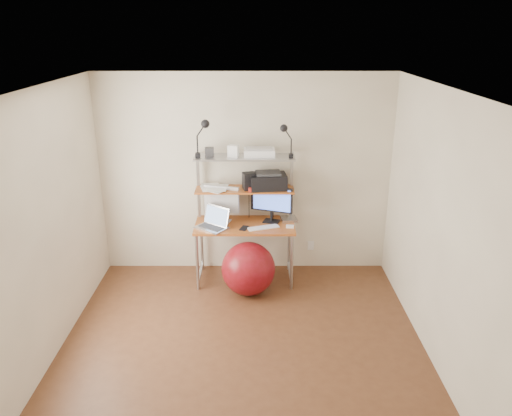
# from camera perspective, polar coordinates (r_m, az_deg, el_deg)

# --- Properties ---
(room) EXTENTS (3.60, 3.60, 3.60)m
(room) POSITION_cam_1_polar(r_m,az_deg,el_deg) (4.49, -1.71, -2.72)
(room) COLOR brown
(room) RESTS_ON ground
(computer_desk) EXTENTS (1.20, 0.60, 1.57)m
(computer_desk) POSITION_cam_1_polar(r_m,az_deg,el_deg) (6.00, -1.30, 0.27)
(computer_desk) COLOR #AC5821
(computer_desk) RESTS_ON ground
(desktop) EXTENTS (1.20, 0.60, 0.00)m
(desktop) POSITION_cam_1_polar(r_m,az_deg,el_deg) (6.02, -1.29, -1.87)
(desktop) COLOR #AC5821
(desktop) RESTS_ON computer_desk
(mid_shelf) EXTENTS (1.18, 0.34, 0.00)m
(mid_shelf) POSITION_cam_1_polar(r_m,az_deg,el_deg) (6.00, -1.30, 2.24)
(mid_shelf) COLOR #AC5821
(mid_shelf) RESTS_ON computer_desk
(top_shelf) EXTENTS (1.18, 0.34, 0.00)m
(top_shelf) POSITION_cam_1_polar(r_m,az_deg,el_deg) (5.89, -1.33, 5.95)
(top_shelf) COLOR #A3A4A8
(top_shelf) RESTS_ON computer_desk
(floor) EXTENTS (3.60, 3.60, 0.00)m
(floor) POSITION_cam_1_polar(r_m,az_deg,el_deg) (5.11, -1.56, -15.75)
(floor) COLOR brown
(floor) RESTS_ON ground
(wall_outlet) EXTENTS (0.08, 0.01, 0.12)m
(wall_outlet) POSITION_cam_1_polar(r_m,az_deg,el_deg) (6.55, 6.28, -4.29)
(wall_outlet) COLOR white
(wall_outlet) RESTS_ON room
(monitor_silver) EXTENTS (0.43, 0.20, 0.48)m
(monitor_silver) POSITION_cam_1_polar(r_m,az_deg,el_deg) (6.03, -3.95, 0.77)
(monitor_silver) COLOR #B9B9BE
(monitor_silver) RESTS_ON desktop
(monitor_black) EXTENTS (0.50, 0.22, 0.52)m
(monitor_black) POSITION_cam_1_polar(r_m,az_deg,el_deg) (6.02, 1.80, 0.79)
(monitor_black) COLOR black
(monitor_black) RESTS_ON desktop
(laptop) EXTENTS (0.46, 0.44, 0.31)m
(laptop) POSITION_cam_1_polar(r_m,az_deg,el_deg) (5.93, -4.82, -1.73)
(laptop) COLOR #B3B3B8
(laptop) RESTS_ON desktop
(keyboard) EXTENTS (0.39, 0.23, 0.01)m
(keyboard) POSITION_cam_1_polar(r_m,az_deg,el_deg) (5.90, 0.84, -2.25)
(keyboard) COLOR white
(keyboard) RESTS_ON desktop
(mouse) EXTENTS (0.10, 0.06, 0.03)m
(mouse) POSITION_cam_1_polar(r_m,az_deg,el_deg) (5.93, 3.90, -2.12)
(mouse) COLOR white
(mouse) RESTS_ON desktop
(mac_mini) EXTENTS (0.21, 0.21, 0.04)m
(mac_mini) POSITION_cam_1_polar(r_m,az_deg,el_deg) (6.14, 3.77, -1.27)
(mac_mini) COLOR #B3B3B8
(mac_mini) RESTS_ON desktop
(phone) EXTENTS (0.12, 0.16, 0.01)m
(phone) POSITION_cam_1_polar(r_m,az_deg,el_deg) (5.89, -1.37, -2.32)
(phone) COLOR black
(phone) RESTS_ON desktop
(printer) EXTENTS (0.46, 0.33, 0.21)m
(printer) POSITION_cam_1_polar(r_m,az_deg,el_deg) (5.98, 1.40, 3.14)
(printer) COLOR black
(printer) RESTS_ON mid_shelf
(nas_cube) EXTENTS (0.17, 0.17, 0.20)m
(nas_cube) POSITION_cam_1_polar(r_m,az_deg,el_deg) (5.94, -0.81, 3.09)
(nas_cube) COLOR black
(nas_cube) RESTS_ON mid_shelf
(red_box) EXTENTS (0.18, 0.13, 0.05)m
(red_box) POSITION_cam_1_polar(r_m,az_deg,el_deg) (5.90, -0.04, 2.20)
(red_box) COLOR red
(red_box) RESTS_ON mid_shelf
(scanner) EXTENTS (0.36, 0.24, 0.10)m
(scanner) POSITION_cam_1_polar(r_m,az_deg,el_deg) (5.89, 0.38, 6.42)
(scanner) COLOR white
(scanner) RESTS_ON top_shelf
(box_white) EXTENTS (0.13, 0.12, 0.14)m
(box_white) POSITION_cam_1_polar(r_m,az_deg,el_deg) (5.85, -2.62, 6.53)
(box_white) COLOR white
(box_white) RESTS_ON top_shelf
(box_grey) EXTENTS (0.10, 0.10, 0.10)m
(box_grey) POSITION_cam_1_polar(r_m,az_deg,el_deg) (5.90, -5.34, 6.41)
(box_grey) COLOR #323234
(box_grey) RESTS_ON top_shelf
(clip_lamp_left) EXTENTS (0.18, 0.10, 0.44)m
(clip_lamp_left) POSITION_cam_1_polar(r_m,az_deg,el_deg) (5.77, -6.00, 8.85)
(clip_lamp_left) COLOR black
(clip_lamp_left) RESTS_ON top_shelf
(clip_lamp_right) EXTENTS (0.16, 0.09, 0.39)m
(clip_lamp_right) POSITION_cam_1_polar(r_m,az_deg,el_deg) (5.74, 3.38, 8.48)
(clip_lamp_right) COLOR black
(clip_lamp_right) RESTS_ON top_shelf
(exercise_ball) EXTENTS (0.63, 0.63, 0.63)m
(exercise_ball) POSITION_cam_1_polar(r_m,az_deg,el_deg) (5.88, -0.88, -6.95)
(exercise_ball) COLOR maroon
(exercise_ball) RESTS_ON floor
(paper_stack) EXTENTS (0.41, 0.42, 0.02)m
(paper_stack) POSITION_cam_1_polar(r_m,az_deg,el_deg) (6.01, -4.80, 2.31)
(paper_stack) COLOR white
(paper_stack) RESTS_ON mid_shelf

